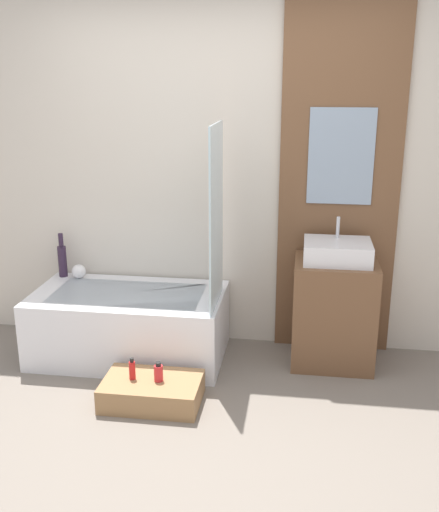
# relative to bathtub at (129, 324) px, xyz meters

# --- Properties ---
(ground_plane) EXTENTS (12.00, 12.00, 0.00)m
(ground_plane) POSITION_rel_bathtub_xyz_m (0.61, -1.16, -0.24)
(ground_plane) COLOR slate
(wall_tiled_back) EXTENTS (4.20, 0.06, 2.60)m
(wall_tiled_back) POSITION_rel_bathtub_xyz_m (0.61, 0.42, 1.06)
(wall_tiled_back) COLOR beige
(wall_tiled_back) RESTS_ON ground_plane
(wall_wood_accent) EXTENTS (0.83, 0.04, 2.60)m
(wall_wood_accent) POSITION_rel_bathtub_xyz_m (1.45, 0.37, 1.06)
(wall_wood_accent) COLOR brown
(wall_wood_accent) RESTS_ON ground_plane
(bathtub) EXTENTS (1.36, 0.74, 0.48)m
(bathtub) POSITION_rel_bathtub_xyz_m (0.00, 0.00, 0.00)
(bathtub) COLOR white
(bathtub) RESTS_ON ground_plane
(glass_shower_screen) EXTENTS (0.01, 0.52, 1.20)m
(glass_shower_screen) POSITION_rel_bathtub_xyz_m (0.65, -0.09, 0.84)
(glass_shower_screen) COLOR silver
(glass_shower_screen) RESTS_ON bathtub
(wooden_step_bench) EXTENTS (0.61, 0.39, 0.16)m
(wooden_step_bench) POSITION_rel_bathtub_xyz_m (0.32, -0.62, -0.17)
(wooden_step_bench) COLOR #997047
(wooden_step_bench) RESTS_ON ground_plane
(vanity_cabinet) EXTENTS (0.56, 0.47, 0.75)m
(vanity_cabinet) POSITION_rel_bathtub_xyz_m (1.45, 0.12, 0.13)
(vanity_cabinet) COLOR brown
(vanity_cabinet) RESTS_ON ground_plane
(sink) EXTENTS (0.45, 0.36, 0.29)m
(sink) POSITION_rel_bathtub_xyz_m (1.45, 0.12, 0.58)
(sink) COLOR white
(sink) RESTS_ON vanity_cabinet
(vase_tall_dark) EXTENTS (0.06, 0.06, 0.34)m
(vase_tall_dark) POSITION_rel_bathtub_xyz_m (-0.60, 0.29, 0.38)
(vase_tall_dark) COLOR #2D1E33
(vase_tall_dark) RESTS_ON bathtub
(vase_round_light) EXTENTS (0.10, 0.10, 0.10)m
(vase_round_light) POSITION_rel_bathtub_xyz_m (-0.46, 0.27, 0.29)
(vase_round_light) COLOR white
(vase_round_light) RESTS_ON bathtub
(bottle_soap_primary) EXTENTS (0.04, 0.04, 0.14)m
(bottle_soap_primary) POSITION_rel_bathtub_xyz_m (0.20, -0.62, -0.03)
(bottle_soap_primary) COLOR red
(bottle_soap_primary) RESTS_ON wooden_step_bench
(bottle_soap_secondary) EXTENTS (0.06, 0.06, 0.13)m
(bottle_soap_secondary) POSITION_rel_bathtub_xyz_m (0.37, -0.62, -0.03)
(bottle_soap_secondary) COLOR red
(bottle_soap_secondary) RESTS_ON wooden_step_bench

